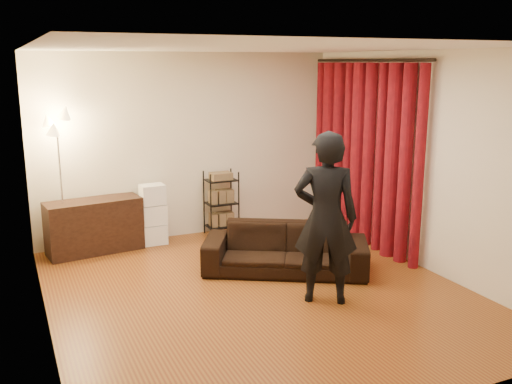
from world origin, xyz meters
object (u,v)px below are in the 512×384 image
person (326,218)px  media_cabinet (94,226)px  sofa (285,249)px  storage_boxes (153,214)px  wire_shelf (221,203)px  floor_lamp (61,186)px

person → media_cabinet: 3.43m
sofa → media_cabinet: 2.69m
storage_boxes → wire_shelf: wire_shelf is taller
sofa → floor_lamp: floor_lamp is taller
person → storage_boxes: size_ratio=2.15×
storage_boxes → wire_shelf: 1.05m
sofa → floor_lamp: bearing=174.3°
sofa → person: (-0.03, -0.97, 0.64)m
floor_lamp → wire_shelf: bearing=2.0°
floor_lamp → sofa: bearing=-35.2°
storage_boxes → floor_lamp: floor_lamp is taller
person → wire_shelf: person is taller
sofa → storage_boxes: 2.15m
sofa → floor_lamp: (-2.43, 1.72, 0.67)m
media_cabinet → wire_shelf: size_ratio=1.29×
sofa → storage_boxes: storage_boxes is taller
floor_lamp → media_cabinet: bearing=4.1°
storage_boxes → person: bearing=-66.5°
sofa → media_cabinet: size_ratio=1.59×
media_cabinet → floor_lamp: (-0.39, -0.03, 0.60)m
person → storage_boxes: 3.02m
sofa → storage_boxes: size_ratio=2.30×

